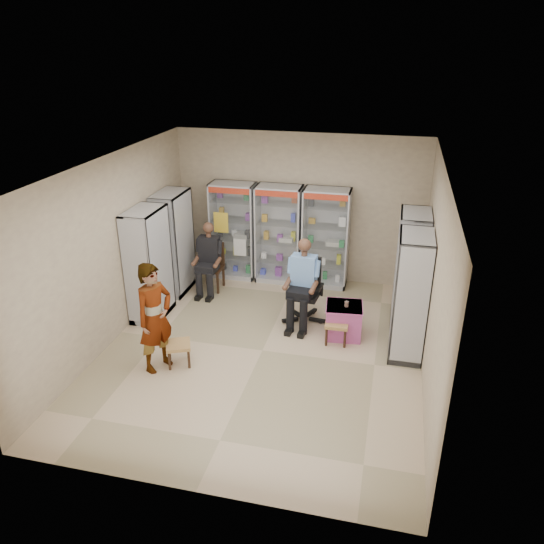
% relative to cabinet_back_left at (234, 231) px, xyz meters
% --- Properties ---
extents(floor, '(6.00, 6.00, 0.00)m').
position_rel_cabinet_back_left_xyz_m(floor, '(1.30, -2.73, -1.00)').
color(floor, tan).
rests_on(floor, ground).
extents(room_shell, '(5.02, 6.02, 3.01)m').
position_rel_cabinet_back_left_xyz_m(room_shell, '(1.30, -2.73, 0.97)').
color(room_shell, '#C1AF8F').
rests_on(room_shell, ground).
extents(cabinet_back_left, '(0.90, 0.50, 2.00)m').
position_rel_cabinet_back_left_xyz_m(cabinet_back_left, '(0.00, 0.00, 0.00)').
color(cabinet_back_left, silver).
rests_on(cabinet_back_left, floor).
extents(cabinet_back_mid, '(0.90, 0.50, 2.00)m').
position_rel_cabinet_back_left_xyz_m(cabinet_back_mid, '(0.95, 0.00, 0.00)').
color(cabinet_back_mid, '#A7A9AF').
rests_on(cabinet_back_mid, floor).
extents(cabinet_back_right, '(0.90, 0.50, 2.00)m').
position_rel_cabinet_back_left_xyz_m(cabinet_back_right, '(1.90, 0.00, 0.00)').
color(cabinet_back_right, '#ABADB2').
rests_on(cabinet_back_right, floor).
extents(cabinet_right_far, '(0.90, 0.50, 2.00)m').
position_rel_cabinet_back_left_xyz_m(cabinet_right_far, '(3.53, -1.13, 0.00)').
color(cabinet_right_far, '#A3A4AA').
rests_on(cabinet_right_far, floor).
extents(cabinet_right_near, '(0.90, 0.50, 2.00)m').
position_rel_cabinet_back_left_xyz_m(cabinet_right_near, '(3.53, -2.23, 0.00)').
color(cabinet_right_near, '#A9ACB0').
rests_on(cabinet_right_near, floor).
extents(cabinet_left_far, '(0.90, 0.50, 2.00)m').
position_rel_cabinet_back_left_xyz_m(cabinet_left_far, '(-0.93, -0.93, 0.00)').
color(cabinet_left_far, silver).
rests_on(cabinet_left_far, floor).
extents(cabinet_left_near, '(0.90, 0.50, 2.00)m').
position_rel_cabinet_back_left_xyz_m(cabinet_left_near, '(-0.93, -2.03, 0.00)').
color(cabinet_left_near, silver).
rests_on(cabinet_left_near, floor).
extents(wooden_chair, '(0.42, 0.42, 0.94)m').
position_rel_cabinet_back_left_xyz_m(wooden_chair, '(-0.25, -0.73, -0.53)').
color(wooden_chair, '#312213').
rests_on(wooden_chair, floor).
extents(seated_customer, '(0.44, 0.60, 1.34)m').
position_rel_cabinet_back_left_xyz_m(seated_customer, '(-0.25, -0.78, -0.33)').
color(seated_customer, black).
rests_on(seated_customer, floor).
extents(office_chair, '(0.69, 0.69, 1.16)m').
position_rel_cabinet_back_left_xyz_m(office_chair, '(1.77, -1.59, -0.42)').
color(office_chair, black).
rests_on(office_chair, floor).
extents(seated_shopkeeper, '(0.55, 0.72, 1.48)m').
position_rel_cabinet_back_left_xyz_m(seated_shopkeeper, '(1.77, -1.64, -0.26)').
color(seated_shopkeeper, '#6384C5').
rests_on(seated_shopkeeper, floor).
extents(pink_trunk, '(0.64, 0.62, 0.56)m').
position_rel_cabinet_back_left_xyz_m(pink_trunk, '(2.51, -1.94, -0.72)').
color(pink_trunk, '#AC4477').
rests_on(pink_trunk, floor).
extents(tea_glass, '(0.07, 0.07, 0.09)m').
position_rel_cabinet_back_left_xyz_m(tea_glass, '(2.55, -1.96, -0.39)').
color(tea_glass, '#541707').
rests_on(tea_glass, pink_trunk).
extents(woven_stool_a, '(0.39, 0.39, 0.37)m').
position_rel_cabinet_back_left_xyz_m(woven_stool_a, '(2.43, -2.18, -0.81)').
color(woven_stool_a, '#AA9048').
rests_on(woven_stool_a, floor).
extents(woven_stool_b, '(0.48, 0.48, 0.36)m').
position_rel_cabinet_back_left_xyz_m(woven_stool_b, '(0.14, -3.39, -0.82)').
color(woven_stool_b, '#AC7848').
rests_on(woven_stool_b, floor).
extents(standing_man, '(0.64, 0.74, 1.72)m').
position_rel_cabinet_back_left_xyz_m(standing_man, '(-0.13, -3.54, -0.14)').
color(standing_man, '#99999C').
rests_on(standing_man, floor).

